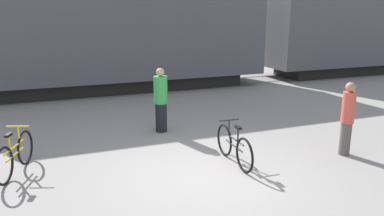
{
  "coord_description": "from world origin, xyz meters",
  "views": [
    {
      "loc": [
        -2.8,
        -6.32,
        3.21
      ],
      "look_at": [
        0.14,
        1.29,
        1.1
      ],
      "focal_mm": 35.0,
      "sensor_mm": 36.0,
      "label": 1
    }
  ],
  "objects_px": {
    "bicycle_black": "(234,146)",
    "bicycle_yellow": "(15,155)",
    "person_in_green": "(161,100)",
    "person_in_red": "(347,118)",
    "freight_train": "(118,22)"
  },
  "relations": [
    {
      "from": "bicycle_black",
      "to": "person_in_green",
      "type": "xyz_separation_m",
      "value": [
        -0.83,
        2.72,
        0.49
      ]
    },
    {
      "from": "bicycle_yellow",
      "to": "person_in_green",
      "type": "bearing_deg",
      "value": 24.19
    },
    {
      "from": "bicycle_yellow",
      "to": "person_in_green",
      "type": "distance_m",
      "value": 3.92
    },
    {
      "from": "bicycle_black",
      "to": "person_in_red",
      "type": "height_order",
      "value": "person_in_red"
    },
    {
      "from": "bicycle_black",
      "to": "person_in_red",
      "type": "xyz_separation_m",
      "value": [
        2.62,
        -0.46,
        0.48
      ]
    },
    {
      "from": "bicycle_black",
      "to": "bicycle_yellow",
      "type": "height_order",
      "value": "bicycle_yellow"
    },
    {
      "from": "bicycle_yellow",
      "to": "person_in_red",
      "type": "bearing_deg",
      "value": -12.73
    },
    {
      "from": "freight_train",
      "to": "bicycle_yellow",
      "type": "height_order",
      "value": "freight_train"
    },
    {
      "from": "bicycle_black",
      "to": "person_in_green",
      "type": "height_order",
      "value": "person_in_green"
    },
    {
      "from": "bicycle_black",
      "to": "person_in_green",
      "type": "bearing_deg",
      "value": 106.9
    },
    {
      "from": "bicycle_black",
      "to": "bicycle_yellow",
      "type": "bearing_deg",
      "value": 165.58
    },
    {
      "from": "freight_train",
      "to": "person_in_green",
      "type": "xyz_separation_m",
      "value": [
        -0.04,
        -6.06,
        -1.91
      ]
    },
    {
      "from": "person_in_green",
      "to": "person_in_red",
      "type": "bearing_deg",
      "value": 155.47
    },
    {
      "from": "freight_train",
      "to": "person_in_red",
      "type": "relative_size",
      "value": 22.8
    },
    {
      "from": "bicycle_yellow",
      "to": "person_in_red",
      "type": "relative_size",
      "value": 0.98
    }
  ]
}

